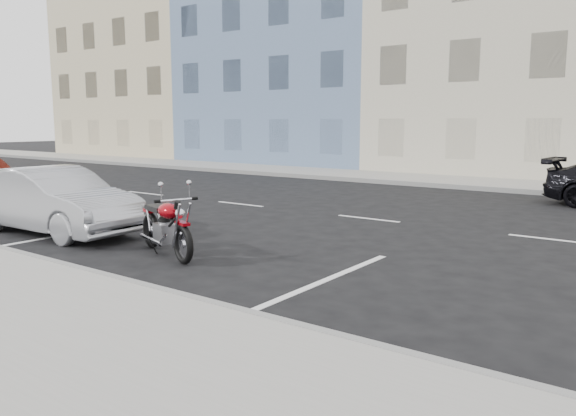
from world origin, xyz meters
name	(u,v)px	position (x,y,z in m)	size (l,w,h in m)	color
ground	(451,228)	(0.00, 0.00, 0.00)	(120.00, 120.00, 0.00)	black
sidewalk_far	(407,178)	(-5.00, 8.70, 0.07)	(80.00, 3.40, 0.15)	gray
curb_near	(9,253)	(-5.00, -7.00, 0.08)	(80.00, 0.12, 0.16)	gray
curb_far	(387,182)	(-5.00, 7.00, 0.08)	(80.00, 0.12, 0.16)	gray
bldg_far_west	(177,68)	(-26.00, 16.30, 6.00)	(12.00, 12.00, 12.00)	#BDAF8A
bldg_blue	(321,47)	(-14.00, 16.30, 6.50)	(12.00, 12.00, 13.00)	slate
bldg_cream	(544,44)	(-2.00, 16.30, 5.75)	(12.00, 12.00, 11.50)	#B8B098
motorcycle	(183,236)	(-2.32, -5.56, 0.47)	(1.97, 0.93, 1.03)	black
sedan_silver	(55,201)	(-6.31, -5.34, 0.67)	(1.43, 4.09, 1.35)	#A6A8AE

